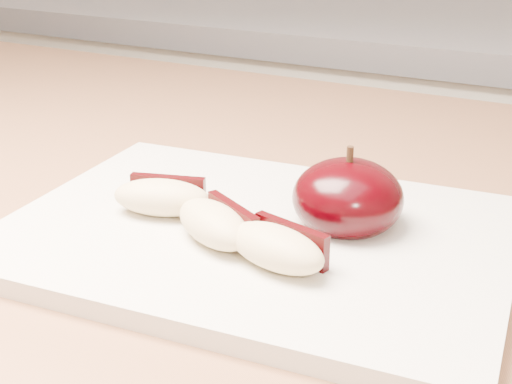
% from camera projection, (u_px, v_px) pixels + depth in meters
% --- Properties ---
extents(back_cabinet, '(2.40, 0.62, 0.94)m').
position_uv_depth(back_cabinet, '(421.00, 265.00, 1.35)').
color(back_cabinet, silver).
rests_on(back_cabinet, ground).
extents(cutting_board, '(0.35, 0.27, 0.01)m').
position_uv_depth(cutting_board, '(256.00, 236.00, 0.48)').
color(cutting_board, silver).
rests_on(cutting_board, island_counter).
extents(apple_half, '(0.08, 0.08, 0.06)m').
position_uv_depth(apple_half, '(348.00, 198.00, 0.47)').
color(apple_half, black).
rests_on(apple_half, cutting_board).
extents(apple_wedge_a, '(0.07, 0.05, 0.02)m').
position_uv_depth(apple_wedge_a, '(163.00, 197.00, 0.49)').
color(apple_wedge_a, beige).
rests_on(apple_wedge_a, cutting_board).
extents(apple_wedge_b, '(0.08, 0.06, 0.02)m').
position_uv_depth(apple_wedge_b, '(216.00, 223.00, 0.45)').
color(apple_wedge_b, beige).
rests_on(apple_wedge_b, cutting_board).
extents(apple_wedge_c, '(0.07, 0.05, 0.02)m').
position_uv_depth(apple_wedge_c, '(277.00, 247.00, 0.42)').
color(apple_wedge_c, beige).
rests_on(apple_wedge_c, cutting_board).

